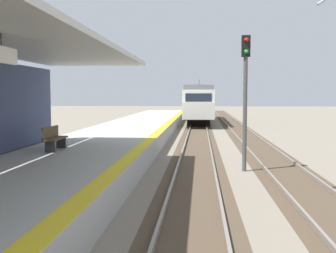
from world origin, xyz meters
The scene contains 6 objects.
station_platform centered at (-2.50, 16.00, 0.45)m, with size 5.00×80.00×0.91m.
track_pair_nearest_platform centered at (1.90, 20.00, 0.05)m, with size 2.34×120.00×0.16m.
track_pair_middle centered at (5.30, 20.00, 0.05)m, with size 2.34×120.00×0.16m.
approaching_train centered at (1.90, 46.51, 2.18)m, with size 2.93×19.60×4.76m.
rail_signal_post centered at (3.78, 16.97, 3.19)m, with size 0.32×0.34×5.20m.
platform_bench centered at (-3.35, 15.80, 1.37)m, with size 0.45×1.60×0.88m.
Camera 1 is at (2.07, 0.77, 2.95)m, focal length 44.70 mm.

